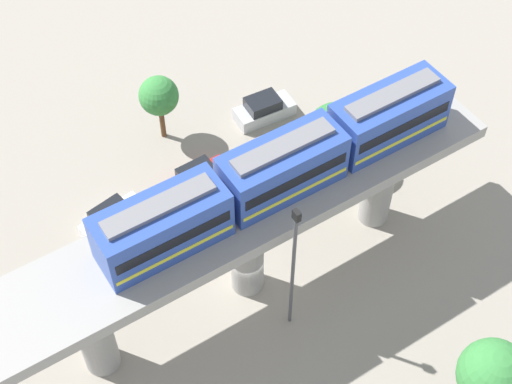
{
  "coord_description": "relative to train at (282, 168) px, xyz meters",
  "views": [
    {
      "loc": [
        -20.72,
        12.62,
        38.33
      ],
      "look_at": [
        2.5,
        -2.19,
        4.54
      ],
      "focal_mm": 53.27,
      "sensor_mm": 36.0,
      "label": 1
    }
  ],
  "objects": [
    {
      "name": "parked_car_red",
      "position": [
        8.02,
        0.88,
        -8.36
      ],
      "size": [
        1.92,
        4.25,
        1.76
      ],
      "rotation": [
        0.0,
        0.0,
        0.03
      ],
      "color": "red",
      "rests_on": "ground"
    },
    {
      "name": "tree_mid_lot",
      "position": [
        5.02,
        -7.63,
        -6.02
      ],
      "size": [
        3.74,
        3.74,
        4.97
      ],
      "color": "brown",
      "rests_on": "ground"
    },
    {
      "name": "train",
      "position": [
        0.0,
        0.0,
        0.0
      ],
      "size": [
        2.64,
        20.5,
        3.24
      ],
      "color": "#2D4CA5",
      "rests_on": "viaduct"
    },
    {
      "name": "ground_plane",
      "position": [
        0.0,
        2.19,
        -9.11
      ],
      "size": [
        120.0,
        120.0,
        0.0
      ],
      "primitive_type": "plane",
      "color": "gray"
    },
    {
      "name": "signal_post",
      "position": [
        -3.4,
        1.48,
        -3.5
      ],
      "size": [
        0.44,
        0.28,
        10.17
      ],
      "color": "#4C4C51",
      "rests_on": "ground"
    },
    {
      "name": "tree_far_corner",
      "position": [
        13.34,
        0.66,
        -5.38
      ],
      "size": [
        2.66,
        2.66,
        5.1
      ],
      "color": "brown",
      "rests_on": "ground"
    },
    {
      "name": "viaduct",
      "position": [
        0.0,
        2.19,
        -3.37
      ],
      "size": [
        5.2,
        28.85,
        7.57
      ],
      "color": "#999691",
      "rests_on": "ground"
    },
    {
      "name": "parked_car_silver",
      "position": [
        11.13,
        -6.18,
        -8.36
      ],
      "size": [
        2.12,
        4.33,
        1.76
      ],
      "rotation": [
        0.0,
        0.0,
        -0.08
      ],
      "color": "#B2B5BA",
      "rests_on": "ground"
    },
    {
      "name": "parked_car_white",
      "position": [
        8.02,
        6.98,
        -8.36
      ],
      "size": [
        2.51,
        4.45,
        1.76
      ],
      "rotation": [
        0.0,
        0.0,
        0.18
      ],
      "color": "white",
      "rests_on": "ground"
    },
    {
      "name": "tree_near_viaduct",
      "position": [
        -13.12,
        -3.72,
        -4.94
      ],
      "size": [
        3.61,
        3.61,
        5.99
      ],
      "color": "brown",
      "rests_on": "ground"
    }
  ]
}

